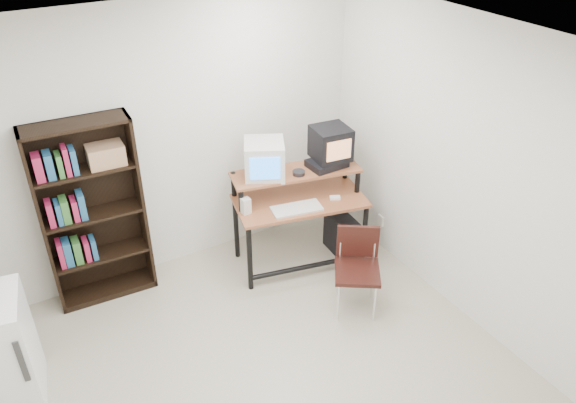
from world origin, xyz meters
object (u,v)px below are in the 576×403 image
pc_tower (342,235)px  bookshelf (92,211)px  crt_monitor (264,159)px  school_chair (357,262)px  crt_tv (331,143)px  computer_desk (299,202)px

pc_tower → bookshelf: size_ratio=0.26×
bookshelf → crt_monitor: bearing=-8.7°
pc_tower → bookshelf: 2.47m
pc_tower → bookshelf: bearing=168.7°
crt_monitor → school_chair: 1.28m
pc_tower → crt_tv: bearing=118.1°
crt_monitor → pc_tower: bearing=3.4°
crt_monitor → bookshelf: bearing=-165.3°
crt_monitor → bookshelf: size_ratio=0.28×
crt_tv → computer_desk: bearing=-166.0°
school_chair → bookshelf: size_ratio=0.45×
crt_monitor → crt_tv: size_ratio=1.32×
bookshelf → school_chair: bearing=-32.0°
computer_desk → crt_tv: bearing=20.0°
computer_desk → crt_monitor: (-0.27, 0.19, 0.45)m
crt_tv → pc_tower: (0.08, -0.17, -1.00)m
computer_desk → pc_tower: (0.46, -0.12, -0.48)m
crt_tv → pc_tower: crt_tv is taller
bookshelf → computer_desk: bearing=-12.6°
crt_tv → bookshelf: size_ratio=0.21×
computer_desk → crt_tv: crt_tv is taller
crt_tv → school_chair: crt_tv is taller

